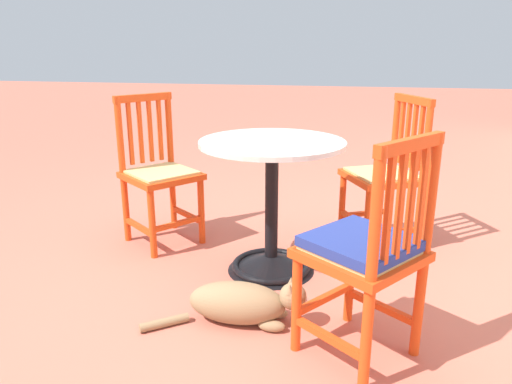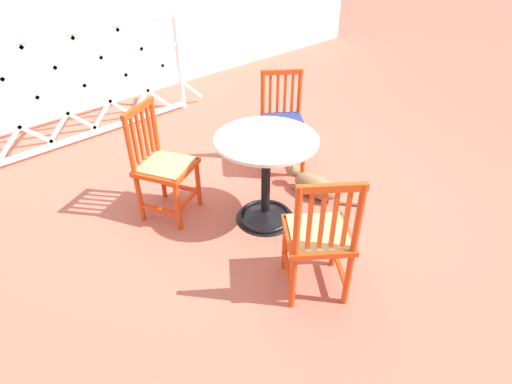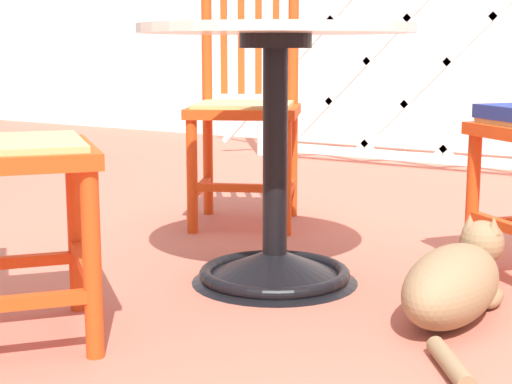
{
  "view_description": "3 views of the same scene",
  "coord_description": "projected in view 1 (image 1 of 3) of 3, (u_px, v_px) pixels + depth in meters",
  "views": [
    {
      "loc": [
        2.32,
        0.44,
        1.21
      ],
      "look_at": [
        -0.14,
        -0.03,
        0.44
      ],
      "focal_mm": 34.13,
      "sensor_mm": 36.0,
      "label": 1
    },
    {
      "loc": [
        -1.99,
        -1.79,
        2.07
      ],
      "look_at": [
        -0.23,
        0.05,
        0.31
      ],
      "focal_mm": 28.8,
      "sensor_mm": 36.0,
      "label": 2
    },
    {
      "loc": [
        1.04,
        -1.86,
        0.67
      ],
      "look_at": [
        -0.14,
        -0.0,
        0.27
      ],
      "focal_mm": 56.37,
      "sensor_mm": 36.0,
      "label": 3
    }
  ],
  "objects": [
    {
      "name": "cafe_table",
      "position": [
        271.0,
        222.0,
        2.63
      ],
      "size": [
        0.76,
        0.76,
        0.73
      ],
      "color": "black",
      "rests_on": "ground_plane"
    },
    {
      "name": "orange_chair_facing_out",
      "position": [
        365.0,
        253.0,
        1.85
      ],
      "size": [
        0.56,
        0.56,
        0.91
      ],
      "color": "#D64214",
      "rests_on": "ground_plane"
    },
    {
      "name": "orange_chair_near_fence",
      "position": [
        386.0,
        176.0,
        2.95
      ],
      "size": [
        0.54,
        0.54,
        0.91
      ],
      "color": "#D64214",
      "rests_on": "ground_plane"
    },
    {
      "name": "orange_chair_tucked_in",
      "position": [
        159.0,
        175.0,
        2.99
      ],
      "size": [
        0.56,
        0.56,
        0.91
      ],
      "color": "#D64214",
      "rests_on": "ground_plane"
    },
    {
      "name": "tabby_cat",
      "position": [
        245.0,
        303.0,
        2.17
      ],
      "size": [
        0.29,
        0.72,
        0.23
      ],
      "color": "#8E704C",
      "rests_on": "ground_plane"
    },
    {
      "name": "ground_plane",
      "position": [
        256.0,
        278.0,
        2.61
      ],
      "size": [
        24.0,
        24.0,
        0.0
      ],
      "primitive_type": "plane",
      "color": "#BC604C"
    }
  ]
}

